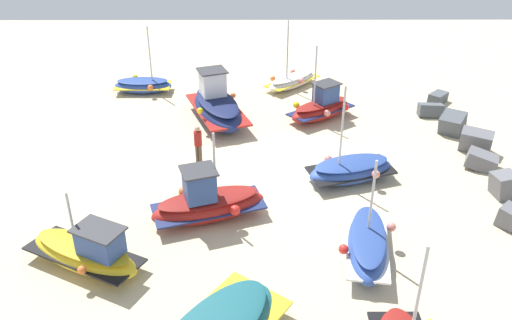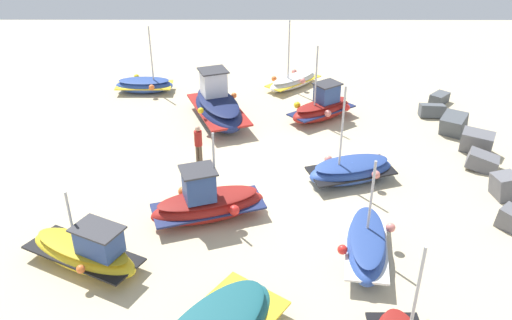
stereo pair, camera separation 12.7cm
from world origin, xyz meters
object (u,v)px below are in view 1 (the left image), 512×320
(fishing_boat_5, at_px, (207,203))
(fishing_boat_1, at_px, (217,107))
(fishing_boat_8, at_px, (292,81))
(fishing_boat_0, at_px, (367,244))
(fishing_boat_4, at_px, (321,107))
(fishing_boat_2, at_px, (351,170))
(fishing_boat_7, at_px, (143,85))
(person_walking, at_px, (198,143))
(fishing_boat_3, at_px, (87,252))

(fishing_boat_5, bearing_deg, fishing_boat_1, -107.75)
(fishing_boat_1, distance_m, fishing_boat_8, 5.81)
(fishing_boat_0, xyz_separation_m, fishing_boat_4, (-10.34, -0.30, 0.11))
(fishing_boat_1, bearing_deg, fishing_boat_2, -155.24)
(fishing_boat_0, bearing_deg, fishing_boat_4, -168.90)
(fishing_boat_7, bearing_deg, fishing_boat_8, -175.15)
(fishing_boat_2, xyz_separation_m, person_walking, (-1.22, -6.02, 0.56))
(fishing_boat_1, relative_size, fishing_boat_8, 1.31)
(person_walking, bearing_deg, fishing_boat_4, 159.16)
(fishing_boat_7, bearing_deg, fishing_boat_3, 93.18)
(fishing_boat_5, xyz_separation_m, person_walking, (-3.76, -0.64, 0.38))
(fishing_boat_0, xyz_separation_m, person_walking, (-5.86, -5.79, 0.53))
(fishing_boat_3, bearing_deg, fishing_boat_8, 91.30)
(fishing_boat_5, bearing_deg, fishing_boat_0, 139.09)
(fishing_boat_8, bearing_deg, fishing_boat_2, -124.10)
(fishing_boat_5, height_order, person_walking, fishing_boat_5)
(fishing_boat_0, height_order, fishing_boat_3, fishing_boat_0)
(fishing_boat_4, xyz_separation_m, fishing_boat_5, (8.25, -4.86, 0.04))
(fishing_boat_3, distance_m, person_walking, 6.91)
(fishing_boat_7, distance_m, person_walking, 8.76)
(fishing_boat_2, xyz_separation_m, fishing_boat_4, (-5.71, -0.52, 0.14))
(fishing_boat_1, bearing_deg, fishing_boat_0, -172.73)
(fishing_boat_0, bearing_deg, fishing_boat_5, -102.68)
(fishing_boat_5, bearing_deg, fishing_boat_8, -125.45)
(fishing_boat_2, distance_m, fishing_boat_4, 5.73)
(fishing_boat_3, height_order, person_walking, fishing_boat_3)
(fishing_boat_3, relative_size, fishing_boat_4, 1.09)
(fishing_boat_4, xyz_separation_m, person_walking, (4.48, -5.49, 0.42))
(fishing_boat_0, height_order, fishing_boat_8, fishing_boat_8)
(fishing_boat_1, xyz_separation_m, person_walking, (4.29, -0.49, 0.29))
(fishing_boat_0, relative_size, fishing_boat_4, 1.01)
(fishing_boat_0, relative_size, fishing_boat_8, 1.00)
(fishing_boat_3, xyz_separation_m, person_walking, (-6.27, 2.88, 0.48))
(fishing_boat_1, distance_m, person_walking, 4.33)
(fishing_boat_1, distance_m, fishing_boat_2, 7.81)
(fishing_boat_4, height_order, fishing_boat_8, fishing_boat_8)
(fishing_boat_3, xyz_separation_m, fishing_boat_8, (-14.89, 7.22, -0.18))
(fishing_boat_1, height_order, fishing_boat_2, fishing_boat_2)
(fishing_boat_1, height_order, person_walking, fishing_boat_1)
(fishing_boat_2, relative_size, fishing_boat_8, 1.07)
(fishing_boat_1, distance_m, fishing_boat_5, 8.06)
(fishing_boat_1, height_order, fishing_boat_5, fishing_boat_5)
(fishing_boat_2, distance_m, fishing_boat_5, 5.95)
(fishing_boat_0, distance_m, fishing_boat_4, 10.35)
(fishing_boat_0, bearing_deg, fishing_boat_3, -77.85)
(fishing_boat_0, bearing_deg, fishing_boat_1, -142.99)
(fishing_boat_8, bearing_deg, fishing_boat_3, -159.62)
(fishing_boat_1, relative_size, fishing_boat_5, 1.18)
(fishing_boat_2, height_order, fishing_boat_7, fishing_boat_2)
(fishing_boat_3, bearing_deg, fishing_boat_2, 56.73)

